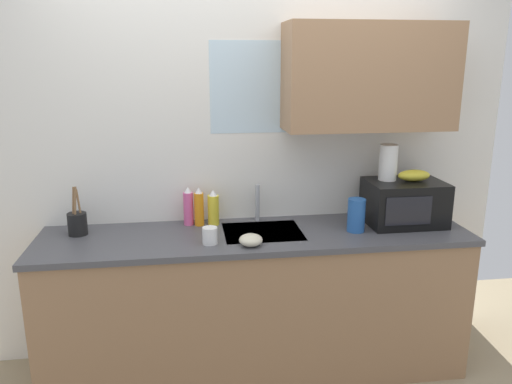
% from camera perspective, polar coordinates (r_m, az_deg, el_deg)
% --- Properties ---
extents(kitchen_wall_assembly, '(3.30, 0.42, 2.50)m').
position_cam_1_polar(kitchen_wall_assembly, '(3.18, 1.64, 5.14)').
color(kitchen_wall_assembly, white).
rests_on(kitchen_wall_assembly, ground).
extents(counter_unit, '(2.53, 0.63, 0.90)m').
position_cam_1_polar(counter_unit, '(3.15, 0.01, -12.25)').
color(counter_unit, '#9E7551').
rests_on(counter_unit, ground).
extents(sink_faucet, '(0.03, 0.03, 0.23)m').
position_cam_1_polar(sink_faucet, '(3.17, 0.15, -1.21)').
color(sink_faucet, '#B2B5BA').
rests_on(sink_faucet, counter_unit).
extents(microwave, '(0.46, 0.35, 0.27)m').
position_cam_1_polar(microwave, '(3.24, 16.42, -1.15)').
color(microwave, black).
rests_on(microwave, counter_unit).
extents(banana_bunch, '(0.20, 0.11, 0.07)m').
position_cam_1_polar(banana_bunch, '(3.22, 17.45, 1.81)').
color(banana_bunch, gold).
rests_on(banana_bunch, microwave).
extents(paper_towel_roll, '(0.11, 0.11, 0.22)m').
position_cam_1_polar(paper_towel_roll, '(3.19, 14.73, 3.26)').
color(paper_towel_roll, white).
rests_on(paper_towel_roll, microwave).
extents(dish_soap_bottle_yellow, '(0.07, 0.07, 0.22)m').
position_cam_1_polar(dish_soap_bottle_yellow, '(3.11, -4.85, -1.86)').
color(dish_soap_bottle_yellow, yellow).
rests_on(dish_soap_bottle_yellow, counter_unit).
extents(dish_soap_bottle_orange, '(0.06, 0.06, 0.24)m').
position_cam_1_polar(dish_soap_bottle_orange, '(3.10, -6.47, -1.77)').
color(dish_soap_bottle_orange, orange).
rests_on(dish_soap_bottle_orange, counter_unit).
extents(dish_soap_bottle_pink, '(0.06, 0.06, 0.24)m').
position_cam_1_polar(dish_soap_bottle_pink, '(3.12, -7.66, -1.70)').
color(dish_soap_bottle_pink, '#E55999').
rests_on(dish_soap_bottle_pink, counter_unit).
extents(cereal_canister, '(0.10, 0.10, 0.20)m').
position_cam_1_polar(cereal_canister, '(3.04, 11.28, -2.58)').
color(cereal_canister, '#2659A5').
rests_on(cereal_canister, counter_unit).
extents(mug_white, '(0.08, 0.08, 0.09)m').
position_cam_1_polar(mug_white, '(2.80, -5.23, -4.94)').
color(mug_white, white).
rests_on(mug_white, counter_unit).
extents(utensil_crock, '(0.11, 0.11, 0.29)m').
position_cam_1_polar(utensil_crock, '(3.11, -19.56, -3.32)').
color(utensil_crock, black).
rests_on(utensil_crock, counter_unit).
extents(small_bowl, '(0.13, 0.13, 0.06)m').
position_cam_1_polar(small_bowl, '(2.77, -0.59, -5.45)').
color(small_bowl, beige).
rests_on(small_bowl, counter_unit).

